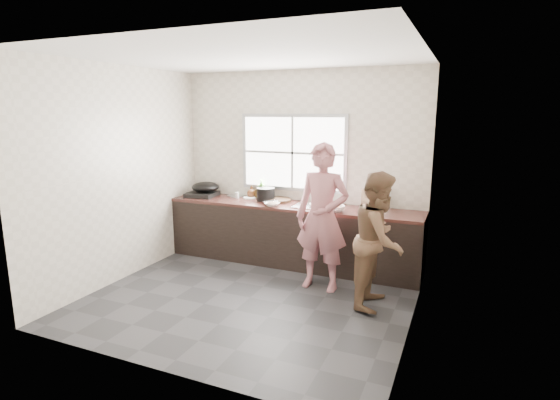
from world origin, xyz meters
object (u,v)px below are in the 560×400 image
at_px(bowl_mince, 272,204).
at_px(pot_lid_left, 209,195).
at_px(wok, 205,187).
at_px(dish_rack, 375,198).
at_px(bowl_crabs, 335,209).
at_px(plate_food, 250,198).
at_px(bottle_brown_short, 252,192).
at_px(woman, 322,222).
at_px(glass_jar, 237,195).
at_px(black_pot, 266,194).
at_px(pot_lid_right, 236,196).
at_px(burner, 202,194).
at_px(person_side, 379,240).
at_px(bottle_brown_tall, 259,192).
at_px(bowl_held, 315,205).
at_px(bottle_green, 261,189).
at_px(cutting_board, 278,200).

xyz_separation_m(bowl_mince, pot_lid_left, (-1.20, 0.31, -0.02)).
height_order(wok, dish_rack, dish_rack).
relative_size(bowl_crabs, plate_food, 0.96).
bearing_deg(bottle_brown_short, woman, -32.64).
xyz_separation_m(bowl_crabs, plate_food, (-1.41, 0.33, -0.02)).
height_order(plate_food, glass_jar, glass_jar).
distance_m(bowl_crabs, bottle_brown_short, 1.48).
xyz_separation_m(bowl_mince, black_pot, (-0.23, 0.30, 0.07)).
relative_size(dish_rack, pot_lid_right, 1.37).
distance_m(woman, wok, 2.23).
xyz_separation_m(woman, pot_lid_left, (-2.07, 0.77, 0.03)).
relative_size(burner, pot_lid_left, 1.76).
distance_m(person_side, bowl_mince, 1.73).
bearing_deg(bottle_brown_tall, wok, -168.44).
xyz_separation_m(bowl_mince, wok, (-1.23, 0.26, 0.11)).
xyz_separation_m(bowl_held, bottle_green, (-0.95, 0.30, 0.11)).
relative_size(bowl_held, bottle_brown_tall, 1.12).
bearing_deg(bowl_crabs, glass_jar, 170.47).
height_order(cutting_board, bottle_green, bottle_green).
relative_size(bowl_crabs, pot_lid_right, 0.72).
distance_m(plate_food, burner, 0.76).
bearing_deg(dish_rack, bowl_mince, -175.56).
relative_size(black_pot, dish_rack, 0.70).
xyz_separation_m(black_pot, pot_lid_right, (-0.57, 0.14, -0.09)).
height_order(cutting_board, plate_food, cutting_board).
height_order(bowl_held, glass_jar, glass_jar).
xyz_separation_m(black_pot, dish_rack, (1.55, 0.14, 0.05)).
bearing_deg(bottle_brown_tall, cutting_board, -16.96).
bearing_deg(cutting_board, plate_food, 173.58).
distance_m(woman, bottle_green, 1.54).
bearing_deg(black_pot, bottle_green, 134.61).
relative_size(bowl_mince, bottle_green, 0.68).
bearing_deg(black_pot, bowl_mince, -51.68).
height_order(person_side, bottle_brown_short, person_side).
height_order(person_side, glass_jar, person_side).
height_order(glass_jar, wok, wok).
bearing_deg(burner, bowl_held, -2.16).
bearing_deg(woman, bowl_mince, 154.10).
bearing_deg(cutting_board, bottle_brown_short, 165.56).
distance_m(bottle_green, wok, 0.88).
relative_size(woman, glass_jar, 19.13).
distance_m(plate_food, pot_lid_left, 0.67).
distance_m(bottle_green, bottle_brown_short, 0.17).
relative_size(plate_food, bottle_brown_tall, 1.09).
bearing_deg(bottle_brown_short, pot_lid_left, -168.73).
distance_m(cutting_board, pot_lid_right, 0.76).
distance_m(bowl_mince, bottle_brown_tall, 0.59).
distance_m(cutting_board, bowl_held, 0.65).
height_order(burner, wok, wok).
relative_size(woman, black_pot, 6.38).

